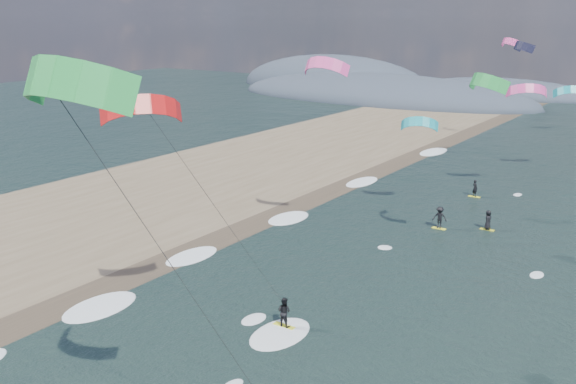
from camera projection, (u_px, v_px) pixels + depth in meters
The scene contains 8 objects.
sand_strip at pixel (21, 241), 47.98m from camera, with size 26.00×240.00×0.00m, color brown.
wet_sand_strip at pixel (131, 277), 41.39m from camera, with size 3.00×240.00×0.00m, color #382D23.
coastal_hills at pixel (375, 93), 136.88m from camera, with size 80.00×41.00×15.00m.
kitesurfer_near_a at pixel (112, 189), 17.81m from camera, with size 7.51×8.21×15.83m.
kitesurfer_near_b at pixel (192, 182), 30.43m from camera, with size 6.86×9.23×13.56m.
far_kitesurfers at pixel (458, 213), 51.78m from camera, with size 5.14×11.35×1.82m.
bg_kite_field at pixel (531, 65), 65.90m from camera, with size 14.65×72.22×6.64m.
shoreline_surf at pixel (195, 259), 44.49m from camera, with size 2.40×79.40×0.11m.
Camera 1 is at (18.25, -15.75, 16.41)m, focal length 40.00 mm.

